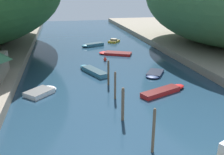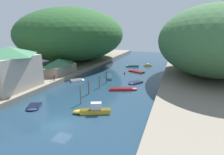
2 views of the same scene
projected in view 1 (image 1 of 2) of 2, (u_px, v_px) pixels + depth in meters
The scene contains 13 objects.
water_surface at pixel (106, 66), 39.40m from camera, with size 130.00×130.00×0.00m, color #1E384C.
boat_mid_channel at pixel (92, 45), 52.84m from camera, with size 5.18×3.26×0.65m.
boat_moored_right at pixel (165, 90), 28.85m from camera, with size 6.42×3.72×0.54m.
boat_cabin_cruiser at pixel (92, 70), 35.95m from camera, with size 3.74×6.46×0.64m.
boat_red_skiff at pixel (115, 41), 57.52m from camera, with size 3.56×3.92×0.86m.
boat_near_quay at pixel (114, 53), 46.27m from camera, with size 6.38×4.58×0.44m.
boat_navy_launch at pixel (42, 91), 28.61m from camera, with size 4.05×4.09×0.53m.
boat_yellow_tender at pixel (154, 74), 34.74m from camera, with size 3.81×4.47×0.40m.
mooring_post_nearest at pixel (154, 131), 17.70m from camera, with size 0.22×0.22×3.54m.
mooring_post_second at pixel (123, 104), 22.24m from camera, with size 0.28×0.28×3.19m.
mooring_post_middle at pixel (115, 85), 26.76m from camera, with size 0.24×0.24×3.13m.
mooring_post_fourth at pixel (108, 73), 30.76m from camera, with size 0.25×0.25×3.20m.
channel_buoy_near at pixel (105, 59), 41.83m from camera, with size 0.55×0.55×0.82m.
Camera 1 is at (-6.90, -7.22, 11.15)m, focal length 40.00 mm.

